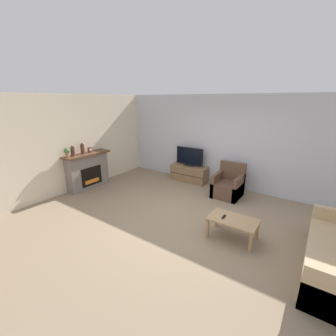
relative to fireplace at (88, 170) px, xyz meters
name	(u,v)px	position (x,y,z in m)	size (l,w,h in m)	color
ground_plane	(181,220)	(3.30, -0.06, -0.54)	(24.00, 24.00, 0.00)	#89755B
wall_back	(227,142)	(3.30, 2.47, 0.81)	(12.00, 0.06, 2.70)	silver
wall_left	(78,143)	(-0.20, -0.06, 0.81)	(0.06, 12.00, 2.70)	beige
fireplace	(88,170)	(0.00, 0.00, 0.00)	(0.46, 1.37, 1.05)	slate
mantel_vase_left	(73,151)	(0.02, -0.41, 0.65)	(0.11, 0.11, 0.29)	#512D23
mantel_vase_centre_left	(82,149)	(0.02, -0.10, 0.67)	(0.11, 0.11, 0.32)	#512D23
mantel_clock	(90,150)	(0.02, 0.14, 0.59)	(0.08, 0.11, 0.15)	brown
potted_plant	(67,152)	(0.02, -0.58, 0.66)	(0.15, 0.15, 0.26)	#936B4C
tv_stand	(189,173)	(2.22, 2.19, -0.28)	(1.19, 0.43, 0.52)	brown
tv	(189,157)	(2.22, 2.18, 0.26)	(0.93, 0.18, 0.59)	black
armchair	(228,186)	(3.68, 1.77, -0.24)	(0.70, 0.76, 0.90)	brown
coffee_table	(233,222)	(4.46, -0.10, -0.19)	(0.89, 0.54, 0.41)	#A37F56
remote	(224,217)	(4.29, -0.13, -0.12)	(0.04, 0.15, 0.02)	black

